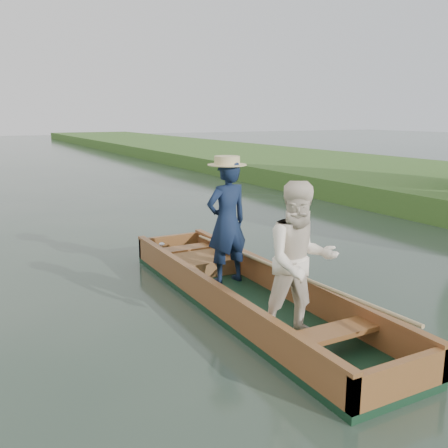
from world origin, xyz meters
name	(u,v)px	position (x,y,z in m)	size (l,w,h in m)	color
ground	(247,307)	(0.00, 0.00, 0.00)	(120.00, 120.00, 0.00)	#283D30
trees_far	(84,106)	(0.01, 8.19, 2.57)	(22.16, 16.82, 4.64)	#47331E
punt	(254,264)	(0.02, -0.13, 0.59)	(1.12, 5.00, 1.80)	#12301D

